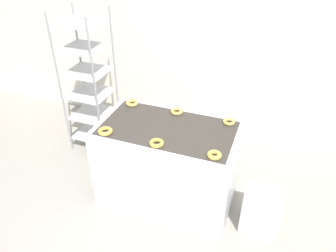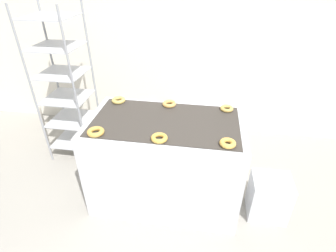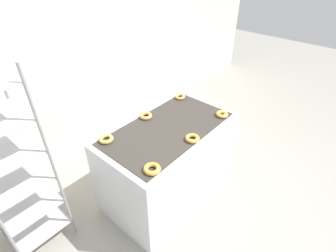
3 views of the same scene
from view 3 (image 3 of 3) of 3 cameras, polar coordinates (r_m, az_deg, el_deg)
name	(u,v)px [view 3 (image 3 of 3)]	position (r m, az deg, el deg)	size (l,w,h in m)	color
ground_plane	(214,222)	(3.06, 9.94, -19.84)	(14.00, 14.00, 0.00)	#9E998E
wall_back	(77,51)	(3.48, -19.23, 15.14)	(8.00, 0.05, 2.80)	silver
fryer_machine	(168,162)	(2.95, 0.01, -7.88)	(1.44, 0.82, 0.95)	silver
baking_rack_cart	(10,168)	(2.57, -31.21, -7.89)	(0.53, 0.52, 1.86)	gray
glaze_bin	(221,140)	(3.74, 11.49, -2.91)	(0.37, 0.32, 0.44)	silver
donut_near_left	(152,169)	(2.17, -3.48, -9.30)	(0.14, 0.14, 0.04)	gold
donut_near_center	(192,139)	(2.48, 5.28, -2.73)	(0.14, 0.14, 0.04)	gold
donut_near_right	(222,114)	(2.87, 11.68, 2.52)	(0.13, 0.13, 0.04)	gold
donut_far_left	(106,139)	(2.53, -13.33, -2.76)	(0.14, 0.14, 0.04)	tan
donut_far_center	(146,116)	(2.80, -4.84, 2.23)	(0.14, 0.14, 0.04)	tan
donut_far_right	(180,97)	(3.16, 2.61, 6.40)	(0.13, 0.13, 0.03)	tan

